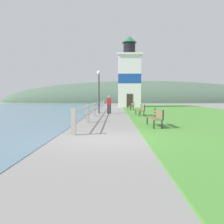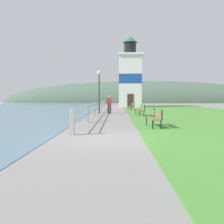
{
  "view_description": "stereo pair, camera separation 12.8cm",
  "coord_description": "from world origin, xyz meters",
  "px_view_note": "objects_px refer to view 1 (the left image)",
  "views": [
    {
      "loc": [
        0.37,
        -8.92,
        1.52
      ],
      "look_at": [
        0.08,
        11.53,
        0.3
      ],
      "focal_mm": 40.0,
      "sensor_mm": 36.0,
      "label": 1
    },
    {
      "loc": [
        0.49,
        -8.92,
        1.52
      ],
      "look_at": [
        0.08,
        11.53,
        0.3
      ],
      "focal_mm": 40.0,
      "sensor_mm": 36.0,
      "label": 2
    }
  ],
  "objects_px": {
    "person_strolling": "(109,104)",
    "lamp_post": "(99,84)",
    "lighthouse": "(129,77)",
    "park_bench_midway": "(141,110)",
    "park_bench_near": "(156,117)",
    "park_bench_far": "(131,106)"
  },
  "relations": [
    {
      "from": "person_strolling",
      "to": "lamp_post",
      "type": "height_order",
      "value": "lamp_post"
    },
    {
      "from": "person_strolling",
      "to": "lamp_post",
      "type": "bearing_deg",
      "value": 82.77
    },
    {
      "from": "lamp_post",
      "to": "lighthouse",
      "type": "bearing_deg",
      "value": 76.26
    },
    {
      "from": "lamp_post",
      "to": "park_bench_midway",
      "type": "bearing_deg",
      "value": -43.58
    },
    {
      "from": "park_bench_near",
      "to": "person_strolling",
      "type": "distance_m",
      "value": 10.94
    },
    {
      "from": "park_bench_near",
      "to": "park_bench_far",
      "type": "xyz_separation_m",
      "value": [
        -0.17,
        16.29,
        -0.0
      ]
    },
    {
      "from": "park_bench_near",
      "to": "park_bench_far",
      "type": "distance_m",
      "value": 16.29
    },
    {
      "from": "park_bench_far",
      "to": "person_strolling",
      "type": "distance_m",
      "value": 6.18
    },
    {
      "from": "park_bench_far",
      "to": "park_bench_near",
      "type": "bearing_deg",
      "value": 83.09
    },
    {
      "from": "park_bench_near",
      "to": "lamp_post",
      "type": "distance_m",
      "value": 11.53
    },
    {
      "from": "park_bench_midway",
      "to": "lamp_post",
      "type": "distance_m",
      "value": 5.37
    },
    {
      "from": "park_bench_midway",
      "to": "person_strolling",
      "type": "height_order",
      "value": "person_strolling"
    },
    {
      "from": "park_bench_near",
      "to": "lamp_post",
      "type": "xyz_separation_m",
      "value": [
        -3.54,
        10.75,
        2.2
      ]
    },
    {
      "from": "park_bench_near",
      "to": "park_bench_midway",
      "type": "height_order",
      "value": "same"
    },
    {
      "from": "park_bench_near",
      "to": "person_strolling",
      "type": "relative_size",
      "value": 1.13
    },
    {
      "from": "person_strolling",
      "to": "lighthouse",
      "type": "bearing_deg",
      "value": -8.97
    },
    {
      "from": "park_bench_far",
      "to": "person_strolling",
      "type": "relative_size",
      "value": 0.99
    },
    {
      "from": "park_bench_far",
      "to": "lighthouse",
      "type": "xyz_separation_m",
      "value": [
        0.24,
        9.21,
        4.0
      ]
    },
    {
      "from": "park_bench_midway",
      "to": "person_strolling",
      "type": "xyz_separation_m",
      "value": [
        -2.61,
        3.23,
        0.37
      ]
    },
    {
      "from": "park_bench_near",
      "to": "person_strolling",
      "type": "height_order",
      "value": "person_strolling"
    },
    {
      "from": "park_bench_near",
      "to": "lighthouse",
      "type": "distance_m",
      "value": 25.81
    },
    {
      "from": "park_bench_near",
      "to": "park_bench_midway",
      "type": "xyz_separation_m",
      "value": [
        0.01,
        7.38,
        -0.0
      ]
    }
  ]
}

